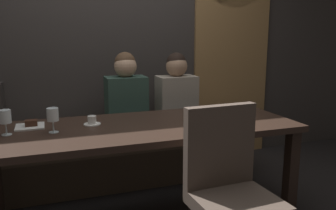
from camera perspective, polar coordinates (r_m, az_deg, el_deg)
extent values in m
cube|color=#383330|center=(3.62, -9.56, 13.32)|extent=(6.00, 0.12, 3.00)
cube|color=olive|center=(4.03, 10.24, 6.70)|extent=(0.90, 0.05, 2.10)
cube|color=black|center=(2.79, 19.29, -10.79)|extent=(0.08, 0.08, 0.69)
cube|color=black|center=(3.33, 11.77, -6.73)|extent=(0.08, 0.08, 0.69)
cube|color=#302119|center=(2.52, -4.13, -3.70)|extent=(2.20, 0.84, 0.04)
cube|color=#4A3C2E|center=(3.33, -7.22, -9.70)|extent=(2.50, 0.40, 0.35)
cube|color=brown|center=(3.26, -7.32, -6.01)|extent=(2.50, 0.44, 0.10)
cube|color=brown|center=(2.03, 11.02, -15.62)|extent=(0.46, 0.46, 0.08)
cube|color=brown|center=(2.07, 8.42, -6.56)|extent=(0.44, 0.08, 0.48)
cube|color=#2D473D|center=(3.20, -6.78, -0.31)|extent=(0.36, 0.24, 0.55)
sphere|color=tan|center=(3.14, -6.94, 6.26)|extent=(0.20, 0.20, 0.20)
sphere|color=brown|center=(3.15, -7.00, 6.91)|extent=(0.18, 0.18, 0.18)
cube|color=#9E9384|center=(3.33, 1.38, 0.13)|extent=(0.36, 0.24, 0.54)
sphere|color=tan|center=(3.28, 1.41, 6.32)|extent=(0.20, 0.20, 0.20)
sphere|color=black|center=(3.29, 1.35, 6.94)|extent=(0.18, 0.18, 0.18)
cylinder|color=silver|center=(2.48, -24.75, -4.40)|extent=(0.06, 0.06, 0.00)
cylinder|color=silver|center=(2.47, -24.83, -3.52)|extent=(0.01, 0.01, 0.07)
cylinder|color=silver|center=(2.45, -24.99, -1.71)|extent=(0.08, 0.08, 0.08)
cylinder|color=gold|center=(2.46, -24.95, -2.14)|extent=(0.07, 0.07, 0.04)
cylinder|color=silver|center=(2.43, -18.08, -4.23)|extent=(0.06, 0.06, 0.00)
cylinder|color=silver|center=(2.42, -18.14, -3.33)|extent=(0.01, 0.01, 0.07)
cylinder|color=silver|center=(2.40, -18.26, -1.48)|extent=(0.08, 0.08, 0.08)
cylinder|color=white|center=(2.56, -12.22, -3.06)|extent=(0.12, 0.12, 0.01)
cylinder|color=white|center=(2.55, -12.25, -2.36)|extent=(0.06, 0.06, 0.06)
cylinder|color=brown|center=(2.55, -12.28, -1.84)|extent=(0.05, 0.05, 0.01)
cube|color=white|center=(2.62, -21.53, -3.27)|extent=(0.19, 0.19, 0.01)
cube|color=#381E14|center=(2.61, -21.35, -2.72)|extent=(0.08, 0.06, 0.04)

